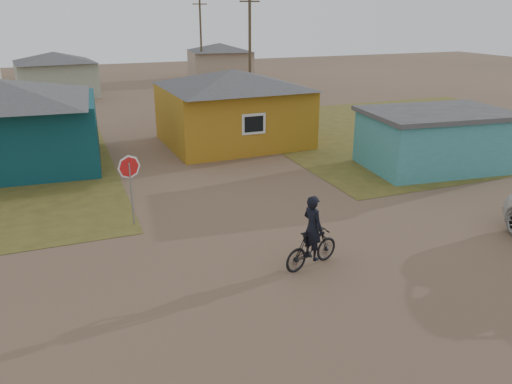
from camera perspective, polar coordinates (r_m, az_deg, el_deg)
ground at (r=14.13m, az=6.46°, el=-8.61°), size 120.00×120.00×0.00m
grass_ne at (r=31.86m, az=18.15°, el=6.85°), size 20.00×18.00×0.00m
house_teal at (r=24.97m, az=-27.06°, el=7.04°), size 8.93×7.08×4.00m
house_yellow at (r=26.71m, az=-2.65°, el=9.81°), size 7.72×6.76×3.90m
shed_turquoise at (r=23.90m, az=19.76°, el=5.72°), size 6.71×4.93×2.60m
house_pale_west at (r=45.16m, az=-21.89°, el=12.45°), size 7.04×6.15×3.60m
house_beige_east at (r=53.56m, az=-4.14°, el=14.77°), size 6.95×6.05×3.60m
utility_pole_near at (r=35.27m, az=-0.71°, el=15.81°), size 1.40×0.20×8.00m
utility_pole_far at (r=50.78m, az=-6.31°, el=17.00°), size 1.40×0.20×8.00m
stop_sign at (r=16.61m, az=-14.24°, el=2.00°), size 0.79×0.10×2.41m
cyclist at (r=13.87m, az=6.42°, el=-5.63°), size 1.93×1.01×2.10m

